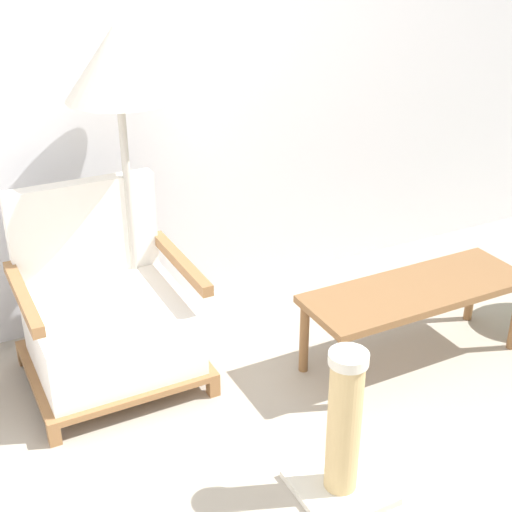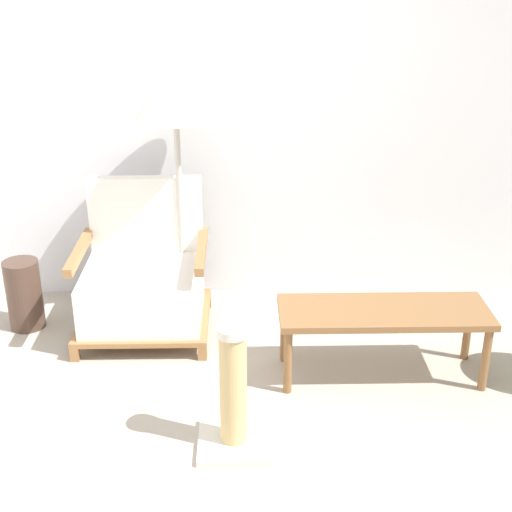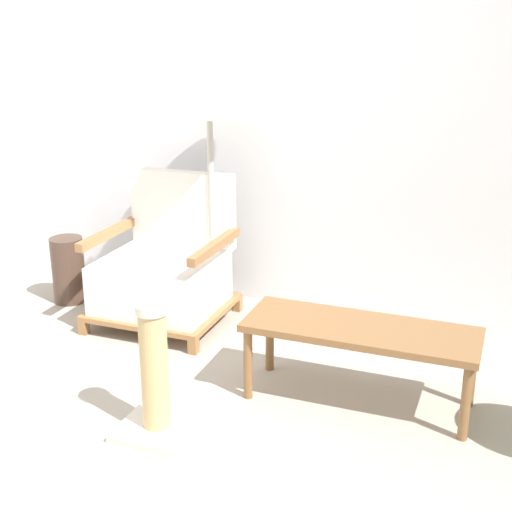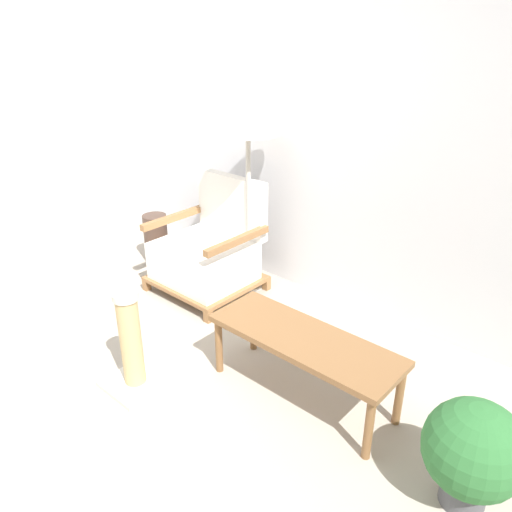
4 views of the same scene
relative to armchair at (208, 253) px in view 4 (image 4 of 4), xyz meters
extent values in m
plane|color=#A89E8E|center=(0.46, -1.50, -0.31)|extent=(14.00, 14.00, 0.00)
cube|color=silver|center=(0.46, 0.55, 1.04)|extent=(8.00, 0.06, 2.70)
cube|color=olive|center=(-0.35, -0.35, -0.26)|extent=(0.05, 0.05, 0.08)
cube|color=olive|center=(0.35, -0.35, -0.26)|extent=(0.05, 0.05, 0.08)
cube|color=olive|center=(-0.35, 0.29, -0.26)|extent=(0.05, 0.05, 0.08)
cube|color=olive|center=(0.35, 0.29, -0.26)|extent=(0.05, 0.05, 0.08)
cube|color=olive|center=(0.00, -0.03, -0.21)|extent=(0.76, 0.69, 0.03)
cube|color=white|center=(0.00, -0.05, -0.05)|extent=(0.68, 0.59, 0.29)
cube|color=white|center=(0.00, 0.27, 0.33)|extent=(0.68, 0.08, 0.46)
cube|color=olive|center=(-0.35, -0.03, 0.22)|extent=(0.05, 0.63, 0.05)
cube|color=olive|center=(0.35, -0.03, 0.22)|extent=(0.05, 0.63, 0.05)
cylinder|color=#B7B2A8|center=(0.21, 0.23, -0.29)|extent=(0.23, 0.23, 0.03)
cylinder|color=#B7B2A8|center=(0.21, 0.23, 0.32)|extent=(0.04, 0.04, 1.20)
cone|color=silver|center=(0.21, 0.23, 1.07)|extent=(0.47, 0.47, 0.31)
cube|color=brown|center=(1.31, -0.53, 0.07)|extent=(1.09, 0.39, 0.04)
cylinder|color=brown|center=(0.81, -0.69, -0.13)|extent=(0.04, 0.04, 0.36)
cylinder|color=brown|center=(1.82, -0.69, -0.13)|extent=(0.04, 0.04, 0.36)
cylinder|color=brown|center=(0.81, -0.38, -0.13)|extent=(0.04, 0.04, 0.36)
cylinder|color=brown|center=(1.82, -0.38, -0.13)|extent=(0.04, 0.04, 0.36)
cylinder|color=#473328|center=(-0.72, 0.05, -0.09)|extent=(0.21, 0.21, 0.43)
cylinder|color=#4C4C51|center=(2.27, -0.63, -0.24)|extent=(0.20, 0.20, 0.13)
sphere|color=#2D6B33|center=(2.27, -0.63, 0.01)|extent=(0.43, 0.43, 0.43)
cube|color=beige|center=(0.54, -1.11, -0.29)|extent=(0.33, 0.33, 0.03)
cylinder|color=tan|center=(0.54, -1.11, 0.00)|extent=(0.12, 0.12, 0.55)
cylinder|color=beige|center=(0.54, -1.11, 0.29)|extent=(0.14, 0.14, 0.04)
camera|label=1|loc=(-0.66, -2.75, 1.67)|focal=50.00mm
camera|label=2|loc=(0.58, -3.79, 1.80)|focal=50.00mm
camera|label=3|loc=(1.94, -3.54, 1.47)|focal=50.00mm
camera|label=4|loc=(2.61, -2.39, 1.62)|focal=35.00mm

